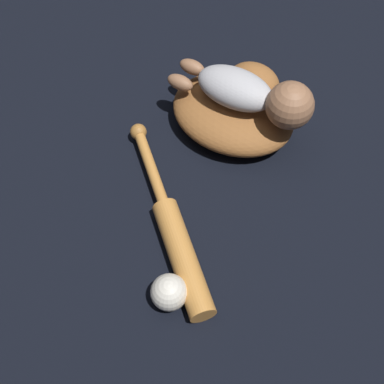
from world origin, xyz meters
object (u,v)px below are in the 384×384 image
object	(u,v)px
baseball_glove	(236,108)
baseball	(169,292)
baseball_bat	(175,236)
baby_figure	(255,95)

from	to	relation	value
baseball_glove	baseball	distance (m)	0.50
baseball_bat	baseball	bearing A→B (deg)	-78.54
baby_figure	baseball_bat	distance (m)	0.37
baseball_glove	baseball	bearing A→B (deg)	-92.56
baseball_glove	baseball_bat	size ratio (longest dim) A/B	0.80
baseball	baseball_bat	bearing A→B (deg)	101.46
baseball_bat	baseball	distance (m)	0.13
baseball_bat	baseball	size ratio (longest dim) A/B	5.80
baseball_glove	baby_figure	bearing A→B (deg)	-35.03
baby_figure	baseball_bat	world-z (taller)	baby_figure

